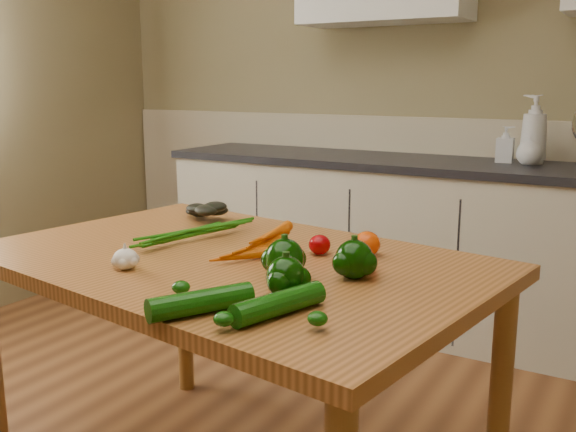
# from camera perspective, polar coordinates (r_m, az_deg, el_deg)

# --- Properties ---
(room) EXTENTS (4.04, 5.04, 2.64)m
(room) POSITION_cam_1_polar(r_m,az_deg,el_deg) (1.73, -16.69, 9.87)
(room) COLOR brown
(room) RESTS_ON ground
(counter_run) EXTENTS (2.84, 0.64, 1.14)m
(counter_run) POSITION_cam_1_polar(r_m,az_deg,el_deg) (3.47, 11.90, -2.37)
(counter_run) COLOR beige
(counter_run) RESTS_ON ground
(table) EXTENTS (1.60, 1.16, 0.79)m
(table) POSITION_cam_1_polar(r_m,az_deg,el_deg) (1.91, -5.12, -6.10)
(table) COLOR #B06A33
(table) RESTS_ON ground
(soap_bottle_a) EXTENTS (0.16, 0.16, 0.33)m
(soap_bottle_a) POSITION_cam_1_polar(r_m,az_deg,el_deg) (3.36, 21.04, 7.19)
(soap_bottle_a) COLOR silver
(soap_bottle_a) RESTS_ON counter_run
(soap_bottle_b) EXTENTS (0.09, 0.09, 0.18)m
(soap_bottle_b) POSITION_cam_1_polar(r_m,az_deg,el_deg) (3.37, 18.75, 6.06)
(soap_bottle_b) COLOR silver
(soap_bottle_b) RESTS_ON counter_run
(soap_bottle_c) EXTENTS (0.17, 0.17, 0.16)m
(soap_bottle_c) POSITION_cam_1_polar(r_m,az_deg,el_deg) (3.32, 20.71, 5.68)
(soap_bottle_c) COLOR silver
(soap_bottle_c) RESTS_ON counter_run
(carrot_bunch) EXTENTS (0.30, 0.25, 0.07)m
(carrot_bunch) POSITION_cam_1_polar(r_m,az_deg,el_deg) (1.94, -4.38, -2.01)
(carrot_bunch) COLOR #D35A04
(carrot_bunch) RESTS_ON table
(leafy_greens) EXTENTS (0.21, 0.19, 0.11)m
(leafy_greens) POSITION_cam_1_polar(r_m,az_deg,el_deg) (2.37, -7.81, 0.85)
(leafy_greens) COLOR black
(leafy_greens) RESTS_ON table
(garlic_bulb) EXTENTS (0.07, 0.07, 0.06)m
(garlic_bulb) POSITION_cam_1_polar(r_m,az_deg,el_deg) (1.80, -14.25, -3.72)
(garlic_bulb) COLOR white
(garlic_bulb) RESTS_ON table
(pepper_a) EXTENTS (0.10, 0.10, 0.10)m
(pepper_a) POSITION_cam_1_polar(r_m,az_deg,el_deg) (1.66, -0.30, -3.83)
(pepper_a) COLOR black
(pepper_a) RESTS_ON table
(pepper_b) EXTENTS (0.10, 0.10, 0.10)m
(pepper_b) POSITION_cam_1_polar(r_m,az_deg,el_deg) (1.67, 5.89, -3.86)
(pepper_b) COLOR black
(pepper_b) RESTS_ON table
(pepper_c) EXTENTS (0.10, 0.10, 0.10)m
(pepper_c) POSITION_cam_1_polar(r_m,az_deg,el_deg) (1.52, -0.18, -5.46)
(pepper_c) COLOR black
(pepper_c) RESTS_ON table
(tomato_a) EXTENTS (0.06, 0.06, 0.06)m
(tomato_a) POSITION_cam_1_polar(r_m,az_deg,el_deg) (1.89, 2.82, -2.56)
(tomato_a) COLOR #990206
(tomato_a) RESTS_ON table
(tomato_b) EXTENTS (0.08, 0.08, 0.07)m
(tomato_b) POSITION_cam_1_polar(r_m,az_deg,el_deg) (1.89, 7.03, -2.45)
(tomato_b) COLOR #DD4105
(tomato_b) RESTS_ON table
(tomato_c) EXTENTS (0.06, 0.06, 0.06)m
(tomato_c) POSITION_cam_1_polar(r_m,az_deg,el_deg) (1.73, 6.91, -4.04)
(tomato_c) COLOR #DD4105
(tomato_c) RESTS_ON table
(zucchini_a) EXTENTS (0.12, 0.25, 0.05)m
(zucchini_a) POSITION_cam_1_polar(r_m,az_deg,el_deg) (1.41, -0.85, -7.80)
(zucchini_a) COLOR #0B4107
(zucchini_a) RESTS_ON table
(zucchini_b) EXTENTS (0.16, 0.24, 0.05)m
(zucchini_b) POSITION_cam_1_polar(r_m,az_deg,el_deg) (1.43, -7.76, -7.58)
(zucchini_b) COLOR #0B4107
(zucchini_b) RESTS_ON table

